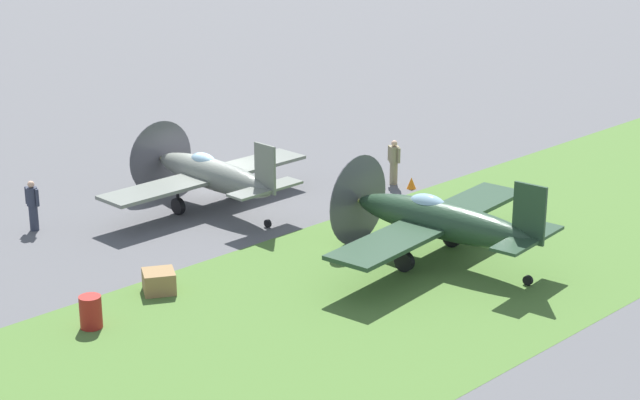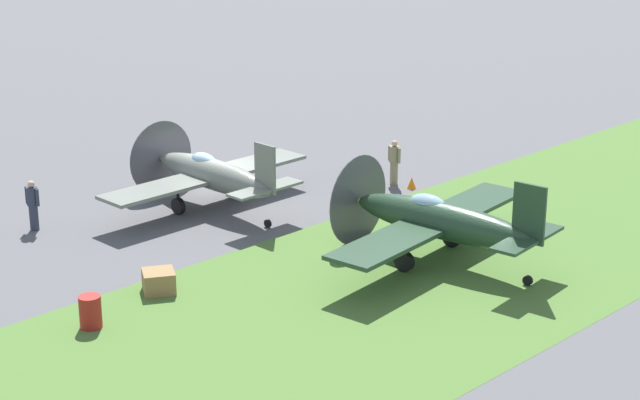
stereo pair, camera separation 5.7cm
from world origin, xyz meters
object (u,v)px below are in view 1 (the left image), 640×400
at_px(airplane_lead, 211,174).
at_px(airplane_wingman, 439,220).
at_px(ground_crew_chief, 394,161).
at_px(ground_crew_mechanic, 33,204).
at_px(runway_marker_cone, 411,183).
at_px(fuel_drum, 91,312).
at_px(supply_crate, 159,282).

xyz_separation_m(airplane_lead, airplane_wingman, (1.71, -8.96, 0.08)).
height_order(airplane_lead, ground_crew_chief, airplane_lead).
relative_size(airplane_wingman, ground_crew_chief, 5.26).
xyz_separation_m(ground_crew_chief, ground_crew_mechanic, (-12.47, 5.03, 0.00)).
relative_size(ground_crew_chief, runway_marker_cone, 3.93).
bearing_deg(fuel_drum, supply_crate, 14.16).
distance_m(ground_crew_mechanic, supply_crate, 7.26).
bearing_deg(ground_crew_chief, airplane_wingman, -35.50).
xyz_separation_m(airplane_wingman, runway_marker_cone, (5.10, 5.44, -1.13)).
distance_m(airplane_lead, airplane_wingman, 9.12).
relative_size(airplane_wingman, ground_crew_mechanic, 5.26).
xyz_separation_m(airplane_wingman, ground_crew_mechanic, (-7.43, 11.32, -0.44)).
height_order(airplane_wingman, fuel_drum, airplane_wingman).
distance_m(airplane_wingman, ground_crew_chief, 8.07).
bearing_deg(ground_crew_mechanic, supply_crate, 167.03).
xyz_separation_m(ground_crew_mechanic, runway_marker_cone, (12.53, -5.88, -0.69)).
bearing_deg(airplane_wingman, fuel_drum, 155.19).
xyz_separation_m(airplane_wingman, fuel_drum, (-10.38, 3.40, -0.90)).
distance_m(airplane_wingman, ground_crew_mechanic, 13.55).
distance_m(ground_crew_chief, fuel_drum, 15.69).
xyz_separation_m(supply_crate, runway_marker_cone, (12.73, 1.35, -0.10)).
bearing_deg(airplane_lead, fuel_drum, -147.94).
bearing_deg(airplane_wingman, runway_marker_cone, 40.17).
xyz_separation_m(airplane_lead, runway_marker_cone, (6.81, -3.51, -1.05)).
distance_m(airplane_lead, runway_marker_cone, 7.74).
distance_m(ground_crew_mechanic, runway_marker_cone, 13.86).
height_order(airplane_wingman, ground_crew_chief, airplane_wingman).
bearing_deg(runway_marker_cone, airplane_wingman, -133.15).
relative_size(airplane_lead, runway_marker_cone, 19.18).
height_order(fuel_drum, runway_marker_cone, fuel_drum).
distance_m(fuel_drum, runway_marker_cone, 15.61).
bearing_deg(ground_crew_chief, airplane_lead, -108.35).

